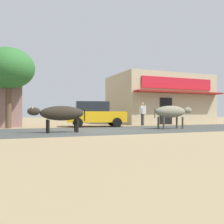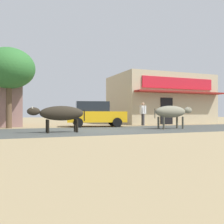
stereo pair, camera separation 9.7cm
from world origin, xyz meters
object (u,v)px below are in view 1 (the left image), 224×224
cow_near_brown (61,114)px  pedestrian_by_shop (143,112)px  parked_hatchback_car (95,114)px  cow_far_dark (171,112)px  roadside_tree (9,69)px

cow_near_brown → pedestrian_by_shop: bearing=33.4°
parked_hatchback_car → cow_far_dark: bearing=-48.1°
cow_near_brown → roadside_tree: bearing=117.0°
pedestrian_by_shop → cow_far_dark: bearing=-94.6°
cow_near_brown → cow_far_dark: cow_far_dark is taller
roadside_tree → pedestrian_by_shop: (8.95, -0.03, -2.55)m
cow_far_dark → cow_near_brown: bearing=-176.1°
parked_hatchback_car → cow_far_dark: (3.36, -3.75, 0.12)m
roadside_tree → cow_near_brown: (2.26, -4.43, -2.65)m
roadside_tree → pedestrian_by_shop: size_ratio=2.87×
roadside_tree → parked_hatchback_car: 5.91m
parked_hatchback_car → pedestrian_by_shop: 3.69m
cow_near_brown → pedestrian_by_shop: pedestrian_by_shop is taller
roadside_tree → parked_hatchback_car: size_ratio=1.17×
parked_hatchback_car → cow_near_brown: 5.15m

